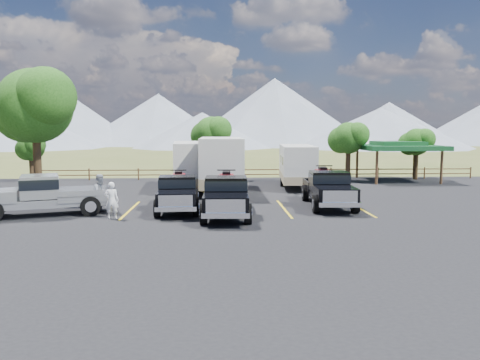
{
  "coord_description": "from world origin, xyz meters",
  "views": [
    {
      "loc": [
        -1.45,
        -20.08,
        4.19
      ],
      "look_at": [
        -0.33,
        3.73,
        1.6
      ],
      "focal_mm": 35.0,
      "sensor_mm": 36.0,
      "label": 1
    }
  ],
  "objects_px": {
    "person_a": "(112,200)",
    "person_b": "(101,193)",
    "rig_left": "(178,191)",
    "tree_big_nw": "(34,106)",
    "trailer_center": "(221,164)",
    "pickup_silver": "(44,195)",
    "pavilion": "(397,147)",
    "rig_center": "(226,194)",
    "trailer_right": "(297,165)",
    "trailer_left": "(192,165)",
    "rig_right": "(328,187)"
  },
  "relations": [
    {
      "from": "trailer_right",
      "to": "person_a",
      "type": "height_order",
      "value": "trailer_right"
    },
    {
      "from": "tree_big_nw",
      "to": "trailer_right",
      "type": "height_order",
      "value": "tree_big_nw"
    },
    {
      "from": "pavilion",
      "to": "trailer_right",
      "type": "xyz_separation_m",
      "value": [
        -8.79,
        -3.78,
        -1.18
      ]
    },
    {
      "from": "rig_left",
      "to": "person_a",
      "type": "xyz_separation_m",
      "value": [
        -2.86,
        -2.36,
        -0.09
      ]
    },
    {
      "from": "trailer_center",
      "to": "trailer_right",
      "type": "height_order",
      "value": "trailer_center"
    },
    {
      "from": "rig_center",
      "to": "rig_left",
      "type": "bearing_deg",
      "value": 146.97
    },
    {
      "from": "tree_big_nw",
      "to": "rig_right",
      "type": "xyz_separation_m",
      "value": [
        17.04,
        -4.25,
        -4.53
      ]
    },
    {
      "from": "pickup_silver",
      "to": "tree_big_nw",
      "type": "bearing_deg",
      "value": -176.16
    },
    {
      "from": "rig_left",
      "to": "tree_big_nw",
      "type": "bearing_deg",
      "value": 147.69
    },
    {
      "from": "rig_center",
      "to": "trailer_right",
      "type": "xyz_separation_m",
      "value": [
        5.28,
        10.97,
        0.55
      ]
    },
    {
      "from": "trailer_center",
      "to": "person_b",
      "type": "bearing_deg",
      "value": -129.81
    },
    {
      "from": "tree_big_nw",
      "to": "rig_center",
      "type": "distance_m",
      "value": 14.08
    },
    {
      "from": "trailer_right",
      "to": "person_a",
      "type": "distance_m",
      "value": 15.75
    },
    {
      "from": "tree_big_nw",
      "to": "person_a",
      "type": "xyz_separation_m",
      "value": [
        6.15,
        -7.43,
        -4.69
      ]
    },
    {
      "from": "trailer_left",
      "to": "person_b",
      "type": "height_order",
      "value": "trailer_left"
    },
    {
      "from": "tree_big_nw",
      "to": "rig_right",
      "type": "relative_size",
      "value": 1.21
    },
    {
      "from": "tree_big_nw",
      "to": "pickup_silver",
      "type": "relative_size",
      "value": 1.14
    },
    {
      "from": "rig_right",
      "to": "trailer_left",
      "type": "distance_m",
      "value": 10.64
    },
    {
      "from": "person_a",
      "to": "person_b",
      "type": "relative_size",
      "value": 0.91
    },
    {
      "from": "trailer_right",
      "to": "pickup_silver",
      "type": "height_order",
      "value": "trailer_right"
    },
    {
      "from": "trailer_center",
      "to": "trailer_left",
      "type": "bearing_deg",
      "value": 148.53
    },
    {
      "from": "rig_right",
      "to": "person_b",
      "type": "bearing_deg",
      "value": -170.83
    },
    {
      "from": "trailer_center",
      "to": "person_b",
      "type": "xyz_separation_m",
      "value": [
        -6.08,
        -7.32,
        -0.93
      ]
    },
    {
      "from": "pavilion",
      "to": "rig_center",
      "type": "distance_m",
      "value": 20.45
    },
    {
      "from": "rig_right",
      "to": "trailer_center",
      "type": "relative_size",
      "value": 0.63
    },
    {
      "from": "trailer_left",
      "to": "pickup_silver",
      "type": "bearing_deg",
      "value": -129.63
    },
    {
      "from": "pavilion",
      "to": "tree_big_nw",
      "type": "bearing_deg",
      "value": -162.66
    },
    {
      "from": "person_b",
      "to": "trailer_left",
      "type": "bearing_deg",
      "value": 14.47
    },
    {
      "from": "trailer_left",
      "to": "rig_center",
      "type": "bearing_deg",
      "value": -81.83
    },
    {
      "from": "rig_left",
      "to": "person_b",
      "type": "height_order",
      "value": "rig_left"
    },
    {
      "from": "rig_right",
      "to": "person_b",
      "type": "distance_m",
      "value": 11.9
    },
    {
      "from": "rig_right",
      "to": "rig_center",
      "type": "bearing_deg",
      "value": -152.6
    },
    {
      "from": "rig_left",
      "to": "person_b",
      "type": "distance_m",
      "value": 3.83
    },
    {
      "from": "pickup_silver",
      "to": "person_a",
      "type": "height_order",
      "value": "pickup_silver"
    },
    {
      "from": "trailer_center",
      "to": "person_a",
      "type": "relative_size",
      "value": 5.93
    },
    {
      "from": "person_b",
      "to": "rig_left",
      "type": "bearing_deg",
      "value": -43.08
    },
    {
      "from": "rig_left",
      "to": "rig_right",
      "type": "xyz_separation_m",
      "value": [
        8.03,
        0.82,
        0.07
      ]
    },
    {
      "from": "trailer_right",
      "to": "tree_big_nw",
      "type": "bearing_deg",
      "value": -161.04
    },
    {
      "from": "pavilion",
      "to": "person_a",
      "type": "bearing_deg",
      "value": -141.53
    },
    {
      "from": "pavilion",
      "to": "trailer_right",
      "type": "height_order",
      "value": "pavilion"
    },
    {
      "from": "rig_center",
      "to": "tree_big_nw",
      "type": "bearing_deg",
      "value": 150.95
    },
    {
      "from": "trailer_right",
      "to": "pickup_silver",
      "type": "relative_size",
      "value": 1.27
    },
    {
      "from": "rig_left",
      "to": "person_b",
      "type": "xyz_separation_m",
      "value": [
        -3.8,
        -0.46,
        -0.0
      ]
    },
    {
      "from": "pavilion",
      "to": "rig_center",
      "type": "bearing_deg",
      "value": -133.64
    },
    {
      "from": "tree_big_nw",
      "to": "trailer_left",
      "type": "height_order",
      "value": "tree_big_nw"
    },
    {
      "from": "tree_big_nw",
      "to": "trailer_center",
      "type": "distance_m",
      "value": 12.01
    },
    {
      "from": "rig_center",
      "to": "person_b",
      "type": "bearing_deg",
      "value": 170.31
    },
    {
      "from": "tree_big_nw",
      "to": "rig_left",
      "type": "bearing_deg",
      "value": -29.4
    },
    {
      "from": "rig_right",
      "to": "trailer_left",
      "type": "relative_size",
      "value": 0.68
    },
    {
      "from": "tree_big_nw",
      "to": "pickup_silver",
      "type": "xyz_separation_m",
      "value": [
        2.68,
        -6.36,
        -4.54
      ]
    }
  ]
}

